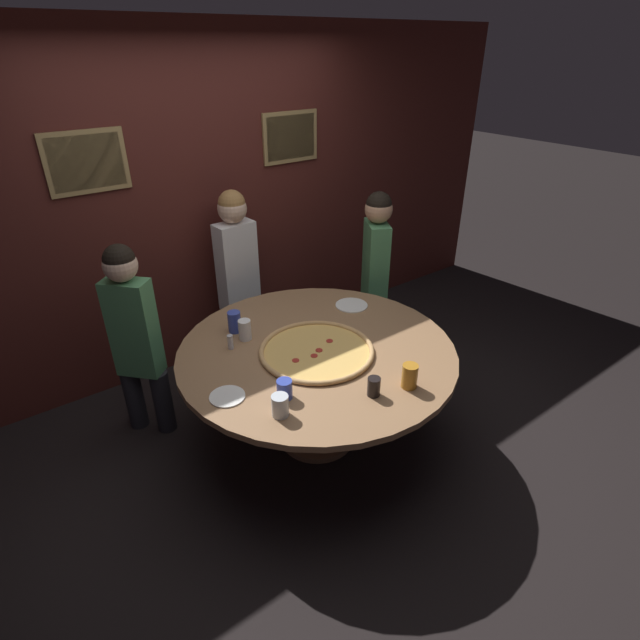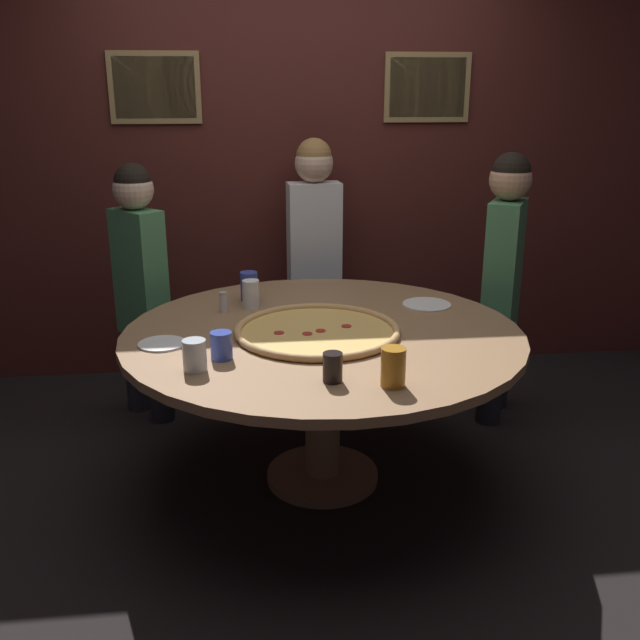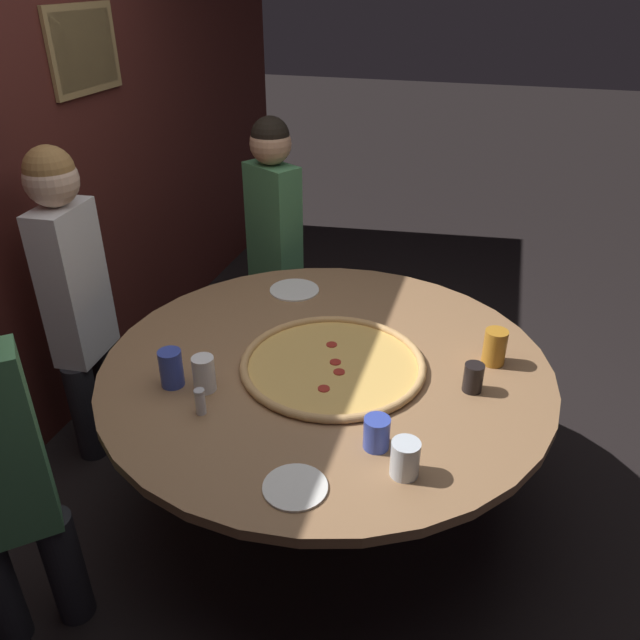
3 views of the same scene
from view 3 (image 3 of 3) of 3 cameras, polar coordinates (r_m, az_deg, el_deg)
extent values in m
plane|color=black|center=(2.93, 0.46, -15.99)|extent=(24.00, 24.00, 0.00)
cube|color=#9E7F4C|center=(3.44, -20.77, 22.12)|extent=(0.52, 0.02, 0.40)
cube|color=#936B5B|center=(3.43, -20.68, 22.13)|extent=(0.46, 0.01, 0.34)
cylinder|color=#936B47|center=(2.47, 0.53, -4.20)|extent=(1.76, 1.76, 0.04)
cylinder|color=#936B47|center=(2.69, 0.49, -10.76)|extent=(0.16, 0.16, 0.70)
cylinder|color=#936B47|center=(2.92, 0.46, -15.71)|extent=(0.52, 0.52, 0.04)
cylinder|color=#EAB75B|center=(2.42, 1.18, -4.17)|extent=(0.68, 0.68, 0.01)
torus|color=tan|center=(2.42, 1.19, -3.98)|extent=(0.72, 0.72, 0.03)
cylinder|color=#A8281E|center=(2.37, 1.76, -4.76)|extent=(0.04, 0.04, 0.00)
cylinder|color=#A8281E|center=(2.54, 1.07, -2.26)|extent=(0.04, 0.04, 0.00)
cylinder|color=#A8281E|center=(2.43, 1.41, -3.87)|extent=(0.04, 0.04, 0.00)
cylinder|color=#A8281E|center=(2.28, 0.35, -6.28)|extent=(0.04, 0.04, 0.00)
cylinder|color=black|center=(2.34, 13.84, -5.14)|extent=(0.07, 0.07, 0.11)
cylinder|color=#384CB7|center=(2.03, 5.20, -10.25)|extent=(0.09, 0.09, 0.11)
cylinder|color=white|center=(2.30, -10.56, -4.86)|extent=(0.08, 0.08, 0.14)
cylinder|color=silver|center=(1.94, 7.78, -12.44)|extent=(0.09, 0.09, 0.12)
cylinder|color=#BC7A23|center=(2.51, 15.69, -2.40)|extent=(0.09, 0.09, 0.14)
cylinder|color=#384CB7|center=(2.35, -13.45, -4.31)|extent=(0.09, 0.09, 0.14)
cylinder|color=white|center=(1.92, -2.29, -15.02)|extent=(0.20, 0.20, 0.01)
cylinder|color=white|center=(2.99, -2.36, 2.77)|extent=(0.24, 0.24, 0.01)
cylinder|color=silver|center=(2.21, -10.88, -7.46)|extent=(0.04, 0.04, 0.08)
cylinder|color=#B7B7BC|center=(2.18, -11.00, -6.44)|extent=(0.04, 0.04, 0.01)
cylinder|color=#232328|center=(3.79, -5.01, 0.33)|extent=(0.18, 0.18, 0.50)
cylinder|color=#232328|center=(3.64, -2.77, -0.92)|extent=(0.18, 0.18, 0.50)
cube|color=#4C8C59|center=(3.45, -4.25, 8.39)|extent=(0.29, 0.34, 0.70)
sphere|color=tan|center=(3.32, -4.55, 15.79)|extent=(0.22, 0.22, 0.22)
sphere|color=black|center=(3.31, -4.58, 16.43)|extent=(0.20, 0.20, 0.20)
cylinder|color=#232328|center=(3.35, -18.67, -5.48)|extent=(0.15, 0.15, 0.51)
cylinder|color=#232328|center=(3.19, -20.64, -7.76)|extent=(0.15, 0.15, 0.51)
cube|color=white|center=(2.97, -21.59, 3.08)|extent=(0.32, 0.19, 0.72)
sphere|color=beige|center=(2.81, -23.37, 11.67)|extent=(0.22, 0.22, 0.22)
sphere|color=#9E703D|center=(2.80, -23.53, 12.42)|extent=(0.20, 0.20, 0.20)
cylinder|color=#232328|center=(2.54, -22.23, -20.20)|extent=(0.18, 0.18, 0.48)
camera|label=1|loc=(1.67, 98.19, 9.46)|focal=28.00mm
camera|label=2|loc=(2.89, 71.23, 3.05)|focal=40.00mm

